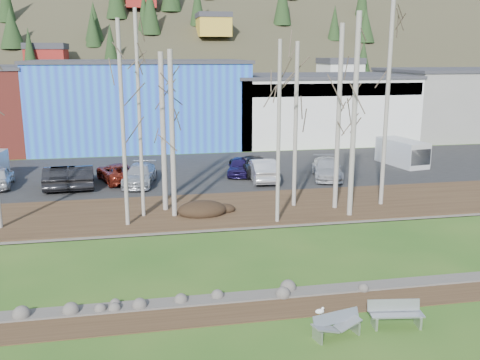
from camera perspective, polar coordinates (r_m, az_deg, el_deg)
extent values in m
plane|color=#224E15|center=(18.62, 10.95, -15.68)|extent=(200.00, 200.00, 0.00)
cube|color=#382616|center=(20.34, 8.73, -12.89)|extent=(80.00, 1.80, 0.03)
cube|color=#382616|center=(31.49, 1.25, -3.01)|extent=(80.00, 7.00, 0.15)
cube|color=black|center=(41.50, -1.77, 1.01)|extent=(80.00, 14.00, 0.14)
cube|color=blue|center=(54.26, -10.51, 7.93)|extent=(20.00, 12.00, 8.00)
cube|color=#333338|center=(54.04, -10.70, 12.31)|extent=(20.40, 12.24, 0.30)
cube|color=silver|center=(57.34, 7.96, 7.56)|extent=(18.00, 12.00, 6.50)
cube|color=#333338|center=(57.10, 8.08, 10.95)|extent=(18.36, 12.24, 0.30)
cube|color=navy|center=(51.61, 10.16, 9.46)|extent=(17.64, 0.20, 1.20)
cube|color=gray|center=(64.25, 21.74, 7.58)|extent=(14.00, 12.00, 7.00)
cube|color=#333338|center=(64.04, 22.03, 10.83)|extent=(14.28, 12.24, 0.30)
cube|color=#B0B2B5|center=(19.04, 14.15, -14.41)|extent=(0.15, 0.55, 0.44)
cube|color=#B0B2B5|center=(19.51, 18.46, -14.01)|extent=(0.15, 0.55, 0.44)
cube|color=#B0B2B5|center=(19.21, 16.05, -12.69)|extent=(1.78, 0.37, 0.40)
cube|color=#B0B2B5|center=(19.16, 16.38, -13.61)|extent=(1.84, 0.74, 0.05)
cube|color=#B0B2B5|center=(17.89, 8.27, -16.08)|extent=(0.20, 0.53, 0.42)
cube|color=#B0B2B5|center=(18.62, 12.13, -15.00)|extent=(0.20, 0.53, 0.42)
cube|color=#B0B2B5|center=(18.26, 10.21, -14.22)|extent=(1.72, 0.58, 0.37)
cube|color=#9C9EA1|center=(17.95, 9.09, -15.38)|extent=(0.92, 0.66, 0.31)
cube|color=#9C9EA1|center=(18.39, 11.41, -14.74)|extent=(0.92, 0.66, 0.31)
cylinder|color=gold|center=(19.50, 8.44, -14.01)|extent=(0.01, 0.01, 0.09)
cylinder|color=gold|center=(19.55, 8.38, -13.93)|extent=(0.01, 0.01, 0.09)
ellipsoid|color=white|center=(19.49, 8.50, -13.70)|extent=(0.32, 0.18, 0.18)
cube|color=gray|center=(19.47, 8.50, -13.60)|extent=(0.22, 0.16, 0.02)
sphere|color=white|center=(19.53, 8.83, -13.38)|extent=(0.10, 0.10, 0.10)
cone|color=gold|center=(19.57, 8.97, -13.33)|extent=(0.06, 0.04, 0.03)
ellipsoid|color=black|center=(30.13, -4.07, -3.12)|extent=(2.78, 1.96, 0.54)
cylinder|color=#A8A297|center=(29.16, -10.68, 6.71)|extent=(0.20, 0.20, 11.08)
cylinder|color=#A8A297|center=(30.29, -8.20, 4.96)|extent=(0.29, 0.29, 8.90)
cylinder|color=#A8A297|center=(27.78, -12.39, 5.68)|extent=(0.21, 0.21, 10.48)
cylinder|color=#A8A297|center=(29.04, -7.24, 4.76)|extent=(0.27, 0.27, 9.02)
cylinder|color=#A8A297|center=(30.97, 5.95, 5.74)|extent=(0.23, 0.23, 9.46)
cylinder|color=#A8A297|center=(27.80, 4.14, 4.95)|extent=(0.20, 0.20, 9.50)
cylinder|color=#A8A297|center=(29.48, 12.08, 6.57)|extent=(0.29, 0.29, 10.93)
cylinder|color=#A8A297|center=(30.81, 10.46, 6.44)|extent=(0.26, 0.26, 10.41)
cylinder|color=#A8A297|center=(32.11, 15.41, 7.91)|extent=(0.24, 0.24, 12.02)
imported|color=black|center=(37.68, -16.54, 0.43)|extent=(1.90, 4.56, 1.47)
imported|color=maroon|center=(38.51, -12.92, 0.80)|extent=(3.49, 5.14, 1.31)
imported|color=#A5A8AE|center=(37.27, -10.63, 0.55)|extent=(2.72, 4.98, 1.37)
imported|color=#1C1345|center=(39.56, -0.07, 1.47)|extent=(2.55, 4.09, 1.30)
imported|color=silver|center=(37.84, 2.36, 1.12)|extent=(1.91, 4.86, 1.58)
imported|color=black|center=(39.98, 1.27, 1.67)|extent=(3.16, 5.35, 1.40)
imported|color=#BABBBD|center=(39.08, 9.25, 1.22)|extent=(3.07, 5.15, 1.40)
imported|color=black|center=(37.88, -19.00, 0.32)|extent=(1.90, 4.56, 1.47)
imported|color=black|center=(37.81, -18.29, 0.35)|extent=(1.90, 4.56, 1.47)
cube|color=silver|center=(45.12, 16.89, 2.84)|extent=(2.72, 4.88, 2.02)
cube|color=black|center=(43.72, 18.35, 2.41)|extent=(1.97, 1.27, 1.25)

